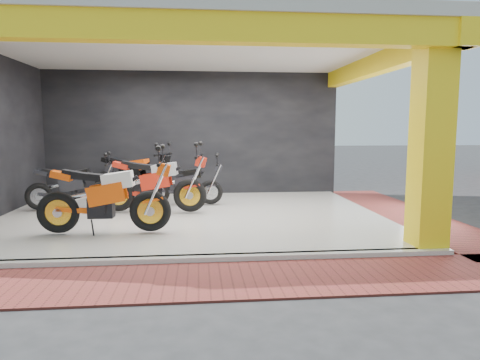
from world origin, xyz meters
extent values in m
plane|color=#2D2D30|center=(0.00, 0.00, 0.00)|extent=(80.00, 80.00, 0.00)
cube|color=white|center=(0.00, 2.00, 0.05)|extent=(8.00, 6.00, 0.10)
cube|color=beige|center=(0.00, 2.00, 3.60)|extent=(8.40, 6.40, 0.20)
cube|color=black|center=(0.00, 5.10, 1.75)|extent=(8.20, 0.20, 3.50)
cube|color=yellow|center=(3.75, -0.75, 1.75)|extent=(0.50, 0.50, 3.50)
cube|color=yellow|center=(0.00, -1.00, 3.30)|extent=(8.40, 0.30, 0.40)
cube|color=yellow|center=(4.00, 2.00, 3.30)|extent=(0.30, 6.40, 0.40)
cube|color=white|center=(0.00, -1.02, 0.05)|extent=(8.00, 0.20, 0.10)
cube|color=brown|center=(0.00, -1.80, 0.01)|extent=(9.00, 1.40, 0.03)
cube|color=brown|center=(4.80, 2.00, 0.01)|extent=(1.40, 7.00, 0.03)
camera|label=1|loc=(0.15, -7.07, 1.94)|focal=32.00mm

